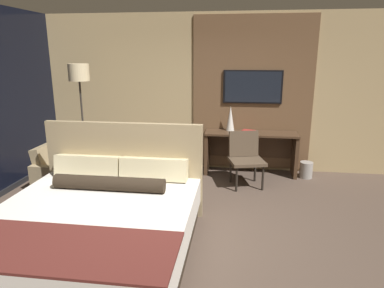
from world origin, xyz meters
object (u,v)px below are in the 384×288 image
object	(u,v)px
tv	(253,87)
book	(249,131)
desk_chair	(245,154)
floor_lamp	(80,82)
desk	(250,146)
armchair_by_window	(68,176)
bed	(95,225)
vase_tall	(230,118)
waste_bin	(306,170)

from	to	relation	value
tv	book	size ratio (longest dim) A/B	4.01
desk_chair	floor_lamp	xyz separation A→B (m)	(-2.78, 0.07, 1.12)
desk	desk_chair	world-z (taller)	desk_chair
desk	tv	xyz separation A→B (m)	(0.00, 0.19, 1.03)
desk	armchair_by_window	xyz separation A→B (m)	(-2.84, -1.24, -0.26)
bed	floor_lamp	distance (m)	2.91
floor_lamp	book	bearing A→B (deg)	9.94
vase_tall	desk_chair	bearing A→B (deg)	-66.91
bed	floor_lamp	world-z (taller)	floor_lamp
bed	floor_lamp	xyz separation A→B (m)	(-1.16, 2.32, 1.32)
desk	vase_tall	size ratio (longest dim) A/B	3.63
desk_chair	book	world-z (taller)	desk_chair
floor_lamp	vase_tall	bearing A→B (deg)	12.72
vase_tall	book	xyz separation A→B (m)	(0.33, -0.07, -0.21)
desk	vase_tall	bearing A→B (deg)	168.97
desk_chair	waste_bin	xyz separation A→B (m)	(1.07, 0.45, -0.37)
armchair_by_window	floor_lamp	bearing A→B (deg)	3.37
bed	waste_bin	world-z (taller)	bed
bed	vase_tall	bearing A→B (deg)	65.02
bed	book	xyz separation A→B (m)	(1.67, 2.82, 0.46)
desk	book	world-z (taller)	book
floor_lamp	waste_bin	distance (m)	4.15
floor_lamp	desk_chair	bearing A→B (deg)	-1.45
book	waste_bin	size ratio (longest dim) A/B	0.92
desk_chair	desk	bearing A→B (deg)	65.26
vase_tall	book	distance (m)	0.39
desk_chair	waste_bin	bearing A→B (deg)	8.26
tv	armchair_by_window	world-z (taller)	tv
vase_tall	bed	bearing A→B (deg)	-114.98
bed	desk_chair	xyz separation A→B (m)	(1.62, 2.25, 0.19)
vase_tall	book	bearing A→B (deg)	-11.81
book	desk_chair	bearing A→B (deg)	-95.77
bed	book	size ratio (longest dim) A/B	8.74
floor_lamp	book	distance (m)	3.01
floor_lamp	waste_bin	xyz separation A→B (m)	(3.85, 0.38, -1.50)
floor_lamp	vase_tall	size ratio (longest dim) A/B	4.38
waste_bin	armchair_by_window	bearing A→B (deg)	-163.49
bed	desk	distance (m)	3.30
desk	floor_lamp	size ratio (longest dim) A/B	0.83
desk	book	distance (m)	0.27
bed	armchair_by_window	xyz separation A→B (m)	(-1.13, 1.57, -0.07)
desk	waste_bin	world-z (taller)	desk
desk	waste_bin	xyz separation A→B (m)	(0.97, -0.11, -0.37)
bed	armchair_by_window	world-z (taller)	bed
bed	book	world-z (taller)	bed
bed	armchair_by_window	bearing A→B (deg)	125.67
bed	waste_bin	bearing A→B (deg)	45.20
desk	vase_tall	world-z (taller)	vase_tall
desk	tv	bearing A→B (deg)	90.00
armchair_by_window	vase_tall	distance (m)	2.89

